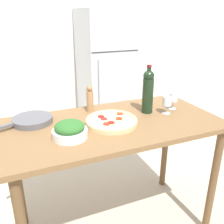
% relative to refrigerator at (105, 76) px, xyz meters
% --- Properties ---
extents(wall_back, '(6.40, 0.09, 2.60)m').
position_rel_refrigerator_xyz_m(wall_back, '(-0.56, 0.41, 0.46)').
color(wall_back, silver).
rests_on(wall_back, ground_plane).
extents(refrigerator, '(0.60, 0.75, 1.68)m').
position_rel_refrigerator_xyz_m(refrigerator, '(0.00, 0.00, 0.00)').
color(refrigerator, '#B7BCC1').
rests_on(refrigerator, ground_plane).
extents(prep_counter, '(1.46, 0.74, 0.93)m').
position_rel_refrigerator_xyz_m(prep_counter, '(-0.56, -1.63, -0.03)').
color(prep_counter, brown).
rests_on(prep_counter, ground_plane).
extents(wine_bottle, '(0.08, 0.08, 0.36)m').
position_rel_refrigerator_xyz_m(wine_bottle, '(-0.26, -1.56, 0.26)').
color(wine_bottle, black).
rests_on(wine_bottle, prep_counter).
extents(wine_glass_near, '(0.06, 0.06, 0.13)m').
position_rel_refrigerator_xyz_m(wine_glass_near, '(-0.14, -1.64, 0.18)').
color(wine_glass_near, silver).
rests_on(wine_glass_near, prep_counter).
extents(wine_glass_far, '(0.06, 0.06, 0.13)m').
position_rel_refrigerator_xyz_m(wine_glass_far, '(-0.05, -1.58, 0.18)').
color(wine_glass_far, silver).
rests_on(wine_glass_far, prep_counter).
extents(pepper_mill, '(0.05, 0.05, 0.20)m').
position_rel_refrigerator_xyz_m(pepper_mill, '(-0.65, -1.38, 0.19)').
color(pepper_mill, '#AD7F51').
rests_on(pepper_mill, prep_counter).
extents(salad_bowl, '(0.21, 0.21, 0.11)m').
position_rel_refrigerator_xyz_m(salad_bowl, '(-0.89, -1.74, 0.14)').
color(salad_bowl, white).
rests_on(salad_bowl, prep_counter).
extents(homemade_pizza, '(0.35, 0.35, 0.04)m').
position_rel_refrigerator_xyz_m(homemade_pizza, '(-0.59, -1.65, 0.11)').
color(homemade_pizza, '#DBC189').
rests_on(homemade_pizza, prep_counter).
extents(cast_iron_skillet, '(0.41, 0.27, 0.04)m').
position_rel_refrigerator_xyz_m(cast_iron_skillet, '(-1.08, -1.43, 0.11)').
color(cast_iron_skillet, '#56565B').
rests_on(cast_iron_skillet, prep_counter).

